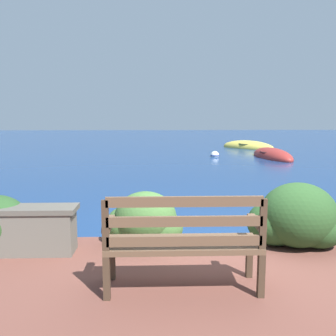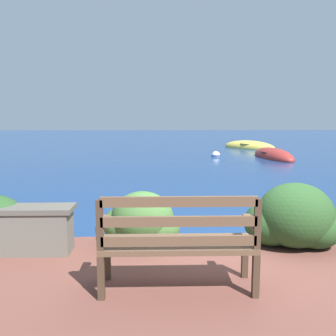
# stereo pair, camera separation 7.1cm
# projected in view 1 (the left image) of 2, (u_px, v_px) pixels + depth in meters

# --- Properties ---
(ground_plane) EXTENTS (80.00, 80.00, 0.00)m
(ground_plane) POSITION_uv_depth(u_px,v_px,m) (228.00, 251.00, 5.09)
(ground_plane) COLOR navy
(park_bench) EXTENTS (1.44, 0.48, 0.93)m
(park_bench) POSITION_uv_depth(u_px,v_px,m) (183.00, 240.00, 3.42)
(park_bench) COLOR #433123
(park_bench) RESTS_ON patio_terrace
(stone_wall) EXTENTS (1.70, 0.39, 0.56)m
(stone_wall) POSITION_uv_depth(u_px,v_px,m) (4.00, 230.00, 4.37)
(stone_wall) COLOR #666056
(stone_wall) RESTS_ON patio_terrace
(hedge_clump_left) EXTENTS (0.98, 0.71, 0.67)m
(hedge_clump_left) POSITION_uv_depth(u_px,v_px,m) (144.00, 221.00, 4.71)
(hedge_clump_left) COLOR #426B33
(hedge_clump_left) RESTS_ON patio_terrace
(hedge_clump_centre) EXTENTS (1.17, 0.84, 0.80)m
(hedge_clump_centre) POSITION_uv_depth(u_px,v_px,m) (296.00, 219.00, 4.61)
(hedge_clump_centre) COLOR #284C23
(hedge_clump_centre) RESTS_ON patio_terrace
(rowboat_nearest) EXTENTS (1.43, 3.34, 0.76)m
(rowboat_nearest) POSITION_uv_depth(u_px,v_px,m) (272.00, 156.00, 15.99)
(rowboat_nearest) COLOR #9E2D28
(rowboat_nearest) RESTS_ON ground_plane
(rowboat_mid) EXTENTS (2.90, 3.12, 0.77)m
(rowboat_mid) POSITION_uv_depth(u_px,v_px,m) (248.00, 147.00, 20.45)
(rowboat_mid) COLOR #DBC64C
(rowboat_mid) RESTS_ON ground_plane
(mooring_buoy) EXTENTS (0.41, 0.41, 0.37)m
(mooring_buoy) POSITION_uv_depth(u_px,v_px,m) (215.00, 155.00, 16.43)
(mooring_buoy) COLOR white
(mooring_buoy) RESTS_ON ground_plane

